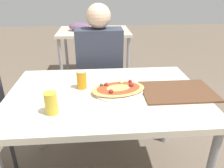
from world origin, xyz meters
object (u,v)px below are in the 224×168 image
Objects in this scene: person_seated at (100,61)px; pizza_main at (118,89)px; soda_can at (82,80)px; chair_far_seated at (100,81)px; dining_table at (106,102)px; drink_glass at (51,103)px.

person_seated is 3.16× the size of pizza_main.
person_seated is 0.67m from pizza_main.
chair_far_seated is at bearing 78.75° from soda_can.
dining_table is 3.21× the size of pizza_main.
soda_can is at bearing 76.75° from person_seated.
chair_far_seated is at bearing 73.92° from drink_glass.
person_seated reaches higher than dining_table.
dining_table is 0.41m from drink_glass.
person_seated reaches higher than soda_can.
dining_table is 0.79m from chair_far_seated.
person_seated is at bearing 76.75° from soda_can.
chair_far_seated is 0.68× the size of person_seated.
person_seated reaches higher than chair_far_seated.
drink_glass reaches higher than soda_can.
person_seated is 10.08× the size of drink_glass.
pizza_main is 3.22× the size of soda_can.
chair_far_seated is at bearing 98.06° from pizza_main.
soda_can is 0.99× the size of drink_glass.
chair_far_seated is 0.27m from person_seated.
person_seated reaches higher than pizza_main.
person_seated is at bearing 90.00° from chair_far_seated.
drink_glass reaches higher than dining_table.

